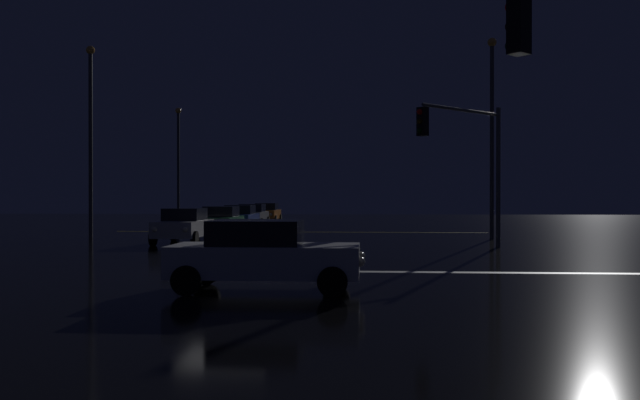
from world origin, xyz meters
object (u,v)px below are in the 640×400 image
at_px(sedan_gray, 252,215).
at_px(streetlamp_right_near, 492,124).
at_px(sedan_green, 221,221).
at_px(sedan_white_crossing, 263,255).
at_px(sedan_blue, 240,218).
at_px(sedan_orange, 267,213).
at_px(streetlamp_left_near, 91,128).
at_px(streetlamp_left_far, 178,157).
at_px(traffic_signal_ne, 467,147).
at_px(sedan_silver, 184,225).

height_order(sedan_gray, streetlamp_right_near, streetlamp_right_near).
distance_m(sedan_green, sedan_white_crossing, 21.43).
relative_size(sedan_blue, sedan_orange, 1.00).
relative_size(sedan_gray, streetlamp_right_near, 0.44).
distance_m(sedan_gray, streetlamp_left_near, 15.47).
xyz_separation_m(streetlamp_left_near, streetlamp_left_far, (0.00, 16.00, -0.54)).
relative_size(sedan_gray, traffic_signal_ne, 0.75).
distance_m(sedan_blue, sedan_gray, 5.96).
xyz_separation_m(sedan_white_crossing, streetlamp_left_near, (-11.74, 18.46, 4.79)).
relative_size(sedan_orange, streetlamp_left_far, 0.50).
bearing_deg(sedan_orange, streetlamp_right_near, -54.34).
bearing_deg(sedan_green, traffic_signal_ne, -37.35).
height_order(sedan_white_crossing, streetlamp_left_far, streetlamp_left_far).
xyz_separation_m(sedan_silver, sedan_gray, (0.14, 17.18, 0.00)).
height_order(sedan_silver, sedan_white_crossing, same).
distance_m(sedan_blue, streetlamp_right_near, 16.51).
bearing_deg(streetlamp_right_near, sedan_orange, 125.66).
height_order(streetlamp_left_near, streetlamp_right_near, streetlamp_right_near).
bearing_deg(sedan_green, sedan_white_crossing, -75.10).
bearing_deg(sedan_blue, streetlamp_right_near, -28.23).
relative_size(sedan_gray, sedan_white_crossing, 1.00).
height_order(sedan_gray, traffic_signal_ne, traffic_signal_ne).
relative_size(sedan_silver, sedan_orange, 1.00).
distance_m(sedan_gray, streetlamp_right_near, 20.11).
relative_size(sedan_gray, streetlamp_left_near, 0.44).
distance_m(sedan_blue, sedan_white_crossing, 26.49).
xyz_separation_m(sedan_gray, sedan_orange, (0.11, 6.17, 0.00)).
bearing_deg(sedan_silver, traffic_signal_ne, -13.73).
relative_size(sedan_orange, streetlamp_right_near, 0.44).
bearing_deg(streetlamp_left_near, sedan_green, 19.84).
xyz_separation_m(streetlamp_left_near, streetlamp_right_near, (20.18, 0.00, 0.04)).
bearing_deg(sedan_gray, sedan_silver, -90.45).
height_order(sedan_silver, sedan_blue, same).
relative_size(sedan_white_crossing, streetlamp_left_far, 0.50).
height_order(sedan_green, streetlamp_left_far, streetlamp_left_far).
bearing_deg(streetlamp_left_far, sedan_orange, 30.39).
xyz_separation_m(sedan_silver, sedan_blue, (0.40, 11.22, 0.00)).
bearing_deg(sedan_green, sedan_orange, 90.35).
distance_m(sedan_silver, streetlamp_right_near, 15.56).
height_order(sedan_blue, streetlamp_left_near, streetlamp_left_near).
relative_size(sedan_green, streetlamp_left_near, 0.44).
bearing_deg(streetlamp_right_near, sedan_green, 170.84).
bearing_deg(sedan_green, sedan_gray, 91.13).
distance_m(sedan_silver, streetlamp_left_near, 8.46).
relative_size(sedan_silver, sedan_gray, 1.00).
relative_size(sedan_white_crossing, traffic_signal_ne, 0.75).
height_order(traffic_signal_ne, streetlamp_right_near, streetlamp_right_near).
bearing_deg(streetlamp_left_near, sedan_blue, 49.95).
xyz_separation_m(sedan_green, sedan_blue, (0.04, 5.22, 0.00)).
distance_m(sedan_green, streetlamp_right_near, 14.94).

